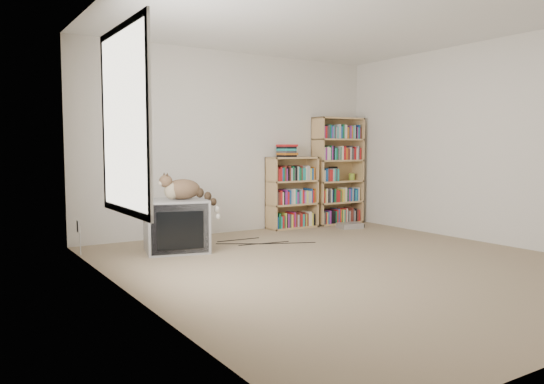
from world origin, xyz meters
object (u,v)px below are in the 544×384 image
crt_tv (176,225)px  bookcase_tall (337,173)px  dvd_player (350,226)px  cat (187,192)px  bookcase_short (292,195)px

crt_tv → bookcase_tall: bearing=28.0°
bookcase_tall → dvd_player: bookcase_tall is taller
crt_tv → dvd_player: size_ratio=2.42×
dvd_player → crt_tv: bearing=-164.8°
crt_tv → bookcase_tall: (2.98, 0.75, 0.49)m
crt_tv → cat: (0.12, -0.07, 0.38)m
cat → bookcase_tall: (2.87, 0.82, 0.11)m
bookcase_tall → cat: bearing=-164.1°
bookcase_tall → dvd_player: bearing=-108.0°
bookcase_short → dvd_player: (0.70, -0.50, -0.45)m
cat → crt_tv: bearing=147.7°
cat → bookcase_short: bearing=20.3°
cat → dvd_player: 2.80m
dvd_player → cat: bearing=-163.2°
crt_tv → cat: size_ratio=1.28×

